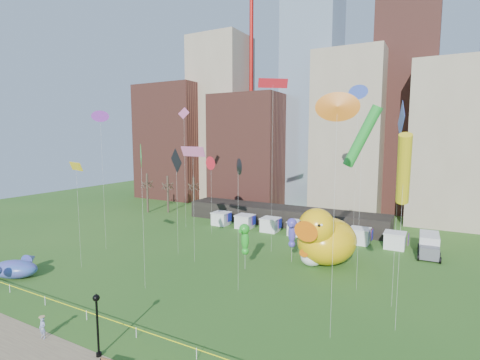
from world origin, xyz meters
The scene contains 29 objects.
ground centered at (0.00, 0.00, 0.00)m, with size 160.00×160.00×0.00m, color #285A1C.
skyline centered at (2.25, 61.06, 21.44)m, with size 101.00×23.00×68.00m.
crane_left centered at (-21.11, 64.00, 46.90)m, with size 23.00×1.00×76.00m.
pavilion centered at (-4.00, 42.00, 1.60)m, with size 38.00×6.00×3.20m, color black.
vendor_tents centered at (1.02, 36.00, 1.11)m, with size 33.24×2.80×2.40m.
bare_trees centered at (-30.17, 40.54, 4.01)m, with size 8.44×6.44×8.50m.
caution_tape centered at (0.00, 0.00, 0.68)m, with size 50.00×0.06×0.90m.
big_duck centered at (8.73, 24.27, 3.51)m, with size 9.02×10.70×7.64m.
small_duck centered at (7.48, 22.93, 1.38)m, with size 3.65×4.25×3.01m.
seahorse_green centered at (0.58, 17.83, 4.16)m, with size 1.39×1.70×5.78m.
seahorse_purple centered at (4.70, 23.17, 4.24)m, with size 1.54×1.80×5.85m.
whale_inflatable centered at (-21.73, 2.81, 1.08)m, with size 6.06×6.66×2.37m.
lamppost centered at (-0.62, -3.20, 3.03)m, with size 0.52×0.52×4.95m.
box_truck centered at (20.48, 34.97, 1.46)m, with size 2.96×6.80×2.85m.
woman centered at (-6.58, -3.71, 0.91)m, with size 0.65×0.42×1.77m, color silver.
kite_0 centered at (-12.20, 29.98, 11.97)m, with size 2.10×1.35×13.11m.
kite_1 centered at (-6.45, 17.03, 14.43)m, with size 4.12×1.46×15.09m.
kite_2 centered at (2.87, 12.02, 13.24)m, with size 1.30×1.45×14.14m.
kite_3 centered at (13.93, 18.27, 16.34)m, with size 3.81×1.18×19.57m.
kite_4 centered at (18.45, 11.39, 13.67)m, with size 1.29×3.61×16.69m.
kite_5 centered at (17.69, 15.90, 17.59)m, with size 0.85×3.41×19.56m.
kite_6 centered at (13.90, 7.56, 18.54)m, with size 2.24×0.76×19.68m.
kite_7 centered at (-21.05, 15.29, 19.11)m, with size 1.14×1.36×19.99m.
kite_8 centered at (0.68, 25.77, 23.44)m, with size 3.56×2.90×24.17m.
kite_9 centered at (-18.50, 31.09, 19.66)m, with size 1.19×1.71×21.48m.
kite_10 centered at (-10.32, 18.51, 12.99)m, with size 3.03×1.52×14.80m.
kite_11 centered at (-6.18, 7.58, 14.09)m, with size 1.77×1.69×15.59m.
kite_12 centered at (-17.81, 8.58, 12.71)m, with size 3.30×1.46×13.26m.
kite_13 centered at (10.60, 32.90, 22.48)m, with size 2.00×0.89×23.56m.
Camera 1 is at (20.71, -20.26, 16.28)m, focal length 27.00 mm.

